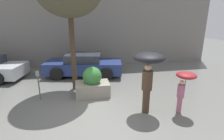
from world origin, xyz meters
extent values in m
plane|color=slate|center=(0.00, 0.00, 0.00)|extent=(40.00, 40.00, 0.00)
cube|color=gray|center=(0.00, 6.50, 3.00)|extent=(18.00, 0.30, 6.00)
cube|color=gray|center=(0.17, 1.51, 0.28)|extent=(1.40, 0.87, 0.57)
sphere|color=#337033|center=(0.17, 1.51, 0.86)|extent=(0.78, 0.78, 0.78)
cylinder|color=#473323|center=(1.88, -0.20, 0.42)|extent=(0.25, 0.25, 0.84)
cylinder|color=#473323|center=(1.88, -0.20, 1.18)|extent=(0.35, 0.35, 0.67)
sphere|color=tan|center=(1.88, -0.20, 1.63)|extent=(0.23, 0.23, 0.23)
cylinder|color=#4C4C51|center=(1.96, -0.07, 1.57)|extent=(0.02, 0.02, 0.71)
ellipsoid|color=black|center=(1.96, -0.07, 1.92)|extent=(1.05, 1.05, 0.33)
cylinder|color=#B76684|center=(3.01, -0.43, 0.29)|extent=(0.17, 0.17, 0.57)
cylinder|color=#B76684|center=(3.01, -0.43, 0.80)|extent=(0.24, 0.24, 0.45)
sphere|color=beige|center=(3.01, -0.43, 1.11)|extent=(0.16, 0.16, 0.16)
cylinder|color=#4C4C51|center=(3.11, -0.47, 1.09)|extent=(0.02, 0.02, 0.54)
ellipsoid|color=maroon|center=(3.11, -0.47, 1.36)|extent=(0.65, 0.65, 0.21)
cube|color=navy|center=(-0.08, 4.33, 0.50)|extent=(4.46, 2.45, 0.63)
cube|color=#2D333D|center=(-0.08, 4.33, 1.03)|extent=(2.14, 1.76, 0.43)
cylinder|color=black|center=(-1.53, 3.76, 0.34)|extent=(0.71, 0.35, 0.68)
cylinder|color=black|center=(-1.21, 5.40, 0.34)|extent=(0.71, 0.35, 0.68)
cylinder|color=black|center=(1.04, 3.26, 0.34)|extent=(0.71, 0.35, 0.68)
cylinder|color=black|center=(1.36, 4.90, 0.34)|extent=(0.71, 0.35, 0.68)
cylinder|color=black|center=(-3.91, 5.16, 0.34)|extent=(0.71, 0.36, 0.68)
cylinder|color=#423323|center=(-0.57, 2.43, 1.78)|extent=(0.23, 0.23, 3.56)
cylinder|color=#595B60|center=(-1.94, 1.51, 0.50)|extent=(0.05, 0.05, 1.00)
cylinder|color=gray|center=(-1.94, 1.51, 1.10)|extent=(0.14, 0.14, 0.20)
camera|label=1|loc=(-0.30, -5.34, 3.19)|focal=28.00mm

